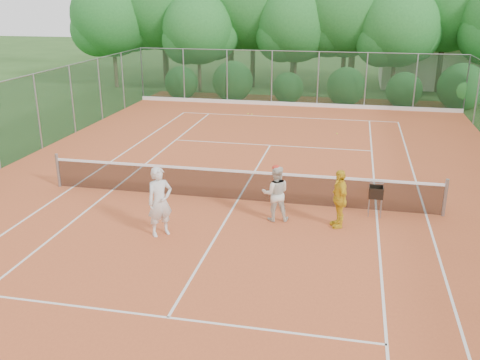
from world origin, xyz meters
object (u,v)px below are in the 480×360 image
player_yellow (339,198)px  player_center_grp (276,193)px  ball_hopper (376,193)px  player_white (160,202)px

player_yellow → player_center_grp: bearing=-111.9°
player_yellow → ball_hopper: size_ratio=1.86×
player_center_grp → ball_hopper: player_center_grp is taller
ball_hopper → player_white: bearing=-159.7°
player_white → ball_hopper: (5.46, 2.47, -0.24)m
player_center_grp → player_white: bearing=-150.3°
player_white → player_yellow: (4.47, 1.49, -0.12)m
player_center_grp → ball_hopper: bearing=18.4°
player_center_grp → ball_hopper: 2.85m
player_center_grp → ball_hopper: size_ratio=1.86×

